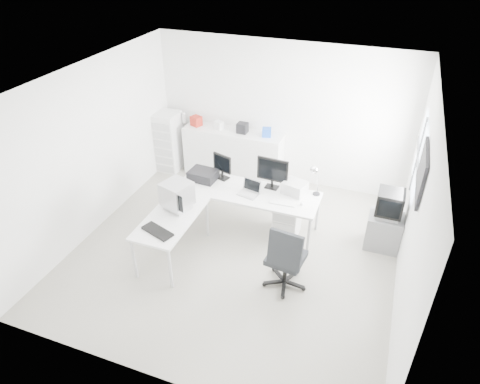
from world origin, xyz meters
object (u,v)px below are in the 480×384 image
(side_desk, at_px, (173,236))
(tv_cabinet, at_px, (383,231))
(filing_cabinet, at_px, (169,142))
(lcd_monitor_small, at_px, (222,166))
(laptop, at_px, (248,190))
(laser_printer, at_px, (295,188))
(main_desk, at_px, (247,209))
(office_chair, at_px, (286,255))
(lcd_monitor_large, at_px, (272,173))
(inkjet_printer, at_px, (203,175))
(crt_tv, at_px, (390,205))
(crt_monitor, at_px, (177,195))
(sideboard, at_px, (233,154))
(drawer_pedestal, at_px, (287,220))

(side_desk, relative_size, tv_cabinet, 2.35)
(filing_cabinet, bearing_deg, lcd_monitor_small, -34.75)
(laptop, relative_size, laser_printer, 0.85)
(main_desk, bearing_deg, office_chair, -48.63)
(lcd_monitor_large, relative_size, laptop, 1.82)
(inkjet_printer, height_order, crt_tv, crt_tv)
(inkjet_printer, bearing_deg, laptop, -8.80)
(laser_printer, bearing_deg, crt_tv, 18.26)
(lcd_monitor_small, height_order, laser_printer, lcd_monitor_small)
(laptop, height_order, crt_monitor, crt_monitor)
(crt_monitor, bearing_deg, lcd_monitor_large, 60.26)
(laptop, xyz_separation_m, sideboard, (-0.93, 1.70, -0.34))
(tv_cabinet, bearing_deg, laser_printer, -177.30)
(office_chair, bearing_deg, crt_tv, 54.91)
(inkjet_printer, bearing_deg, lcd_monitor_small, 30.29)
(lcd_monitor_small, distance_m, crt_tv, 2.81)
(laptop, height_order, crt_tv, crt_tv)
(lcd_monitor_small, relative_size, lcd_monitor_large, 0.83)
(inkjet_printer, height_order, tv_cabinet, inkjet_printer)
(lcd_monitor_large, bearing_deg, inkjet_printer, -168.98)
(office_chair, bearing_deg, lcd_monitor_large, 121.74)
(crt_tv, xyz_separation_m, filing_cabinet, (-4.50, 1.14, -0.19))
(crt_monitor, height_order, sideboard, crt_monitor)
(inkjet_printer, xyz_separation_m, crt_tv, (3.10, 0.19, -0.01))
(drawer_pedestal, bearing_deg, filing_cabinet, 154.94)
(main_desk, bearing_deg, lcd_monitor_small, 155.56)
(side_desk, relative_size, crt_tv, 2.80)
(office_chair, distance_m, crt_tv, 1.91)
(main_desk, distance_m, tv_cabinet, 2.27)
(drawer_pedestal, distance_m, filing_cabinet, 3.27)
(lcd_monitor_large, xyz_separation_m, laptop, (-0.30, -0.35, -0.18))
(lcd_monitor_large, height_order, crt_monitor, lcd_monitor_large)
(tv_cabinet, bearing_deg, drawer_pedestal, -171.17)
(sideboard, bearing_deg, laser_printer, -40.41)
(inkjet_printer, relative_size, sideboard, 0.23)
(side_desk, xyz_separation_m, laser_printer, (1.60, 1.32, 0.48))
(inkjet_printer, bearing_deg, crt_tv, 7.25)
(sideboard, xyz_separation_m, filing_cabinet, (-1.37, -0.17, 0.13))
(lcd_monitor_large, bearing_deg, laser_printer, -0.39)
(laptop, relative_size, crt_monitor, 0.62)
(side_desk, relative_size, crt_monitor, 2.86)
(office_chair, bearing_deg, inkjet_printer, 153.28)
(laser_printer, distance_m, sideboard, 2.16)
(lcd_monitor_large, bearing_deg, crt_monitor, -133.59)
(crt_monitor, distance_m, office_chair, 1.90)
(crt_tv, bearing_deg, laser_printer, -177.30)
(crt_tv, distance_m, sideboard, 3.40)
(crt_monitor, relative_size, sideboard, 0.24)
(office_chair, relative_size, tv_cabinet, 1.89)
(inkjet_printer, distance_m, office_chair, 2.22)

